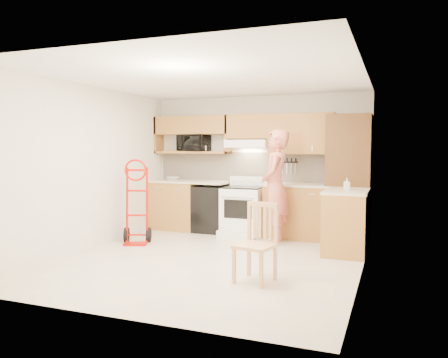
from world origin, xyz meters
The scene contains 28 objects.
floor centered at (0.00, 0.00, -0.01)m, with size 4.00×4.50×0.02m, color beige.
ceiling centered at (0.00, 0.00, 2.51)m, with size 4.00×4.50×0.02m, color white.
wall_back centered at (0.00, 2.26, 1.25)m, with size 4.00×0.02×2.50m, color beige.
wall_front centered at (0.00, -2.26, 1.25)m, with size 4.00×0.02×2.50m, color beige.
wall_left centered at (-2.01, 0.00, 1.25)m, with size 0.02×4.50×2.50m, color beige.
wall_right centered at (2.01, 0.00, 1.25)m, with size 0.02×4.50×2.50m, color beige.
backsplash centered at (0.00, 2.23, 1.20)m, with size 3.92×0.03×0.55m, color beige.
lower_cab_left centered at (-1.55, 1.95, 0.45)m, with size 0.90×0.60×0.90m, color #A66A2D.
dishwasher centered at (-0.80, 1.95, 0.42)m, with size 0.60×0.60×0.85m, color black.
lower_cab_right centered at (0.83, 1.95, 0.45)m, with size 1.14×0.60×0.90m, color #A66A2D.
countertop_left centered at (-1.25, 1.95, 0.92)m, with size 1.50×0.63×0.04m, color beige.
countertop_right centered at (0.83, 1.95, 0.92)m, with size 1.14×0.63×0.04m, color beige.
cab_return_right centered at (1.70, 1.15, 0.45)m, with size 0.60×1.00×0.90m, color #A66A2D.
countertop_return centered at (1.70, 1.15, 0.92)m, with size 0.63×1.00×0.04m, color beige.
pantry_tall centered at (1.65, 1.95, 1.05)m, with size 0.70×0.60×2.10m, color #5A3518.
upper_cab_left centered at (-1.25, 2.08, 1.98)m, with size 1.50×0.33×0.34m, color #A66A2D.
upper_shelf_mw centered at (-1.25, 2.08, 1.47)m, with size 1.50×0.33×0.04m, color #A66A2D.
upper_cab_center centered at (-0.12, 2.08, 1.94)m, with size 0.76×0.33×0.44m, color #A66A2D.
upper_cab_right centered at (0.83, 2.08, 1.80)m, with size 1.14×0.33×0.70m, color #A66A2D.
range_hood centered at (-0.12, 2.02, 1.63)m, with size 0.76×0.46×0.14m, color white.
knife_strip centered at (0.55, 2.21, 1.24)m, with size 0.40×0.05×0.29m, color black, non-canonical shape.
microwave centered at (-1.23, 2.08, 1.65)m, with size 0.56×0.38×0.31m, color black.
range centered at (-0.14, 1.75, 0.52)m, with size 0.70×0.92×1.03m, color white, non-canonical shape.
person centered at (0.56, 1.35, 0.93)m, with size 0.68×0.44×1.86m, color #C86754.
hand_truck centered at (-1.55, 0.55, 0.62)m, with size 0.49×0.45×1.24m, color #BD0E04, non-canonical shape.
dining_chair centered at (0.86, -0.72, 0.46)m, with size 0.41×0.45×0.92m, color #D7B178, non-canonical shape.
soap_bottle centered at (1.70, 1.14, 1.03)m, with size 0.08×0.08×0.18m, color white.
bowl centered at (-1.61, 1.95, 0.97)m, with size 0.24×0.24×0.06m, color white.
Camera 1 is at (2.36, -5.63, 1.58)m, focal length 35.77 mm.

